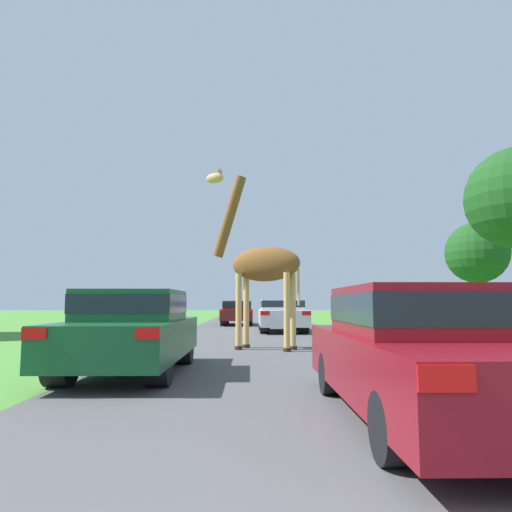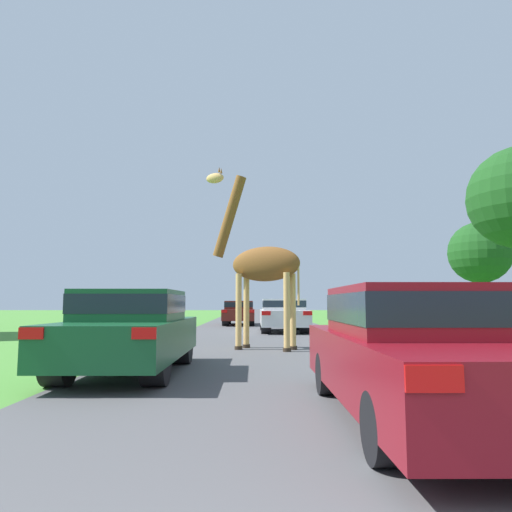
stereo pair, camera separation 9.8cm
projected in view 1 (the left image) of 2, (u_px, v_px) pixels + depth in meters
road at (257, 322)px, 30.12m from camera, size 6.81×120.00×0.00m
giraffe_near_road at (260, 263)px, 12.60m from camera, size 2.80×1.49×5.22m
car_lead_maroon at (428, 349)px, 4.99m from camera, size 1.93×4.60×1.44m
car_queue_right at (282, 314)px, 20.07m from camera, size 2.00×4.38×1.43m
car_queue_left at (237, 312)px, 26.33m from camera, size 1.77×4.29×1.37m
car_far_ahead at (132, 329)px, 8.21m from camera, size 1.84×4.32×1.49m
tree_right_cluster at (477, 253)px, 33.45m from camera, size 4.49×4.49×7.18m
sign_post at (126, 305)px, 16.14m from camera, size 0.70×0.08×1.71m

